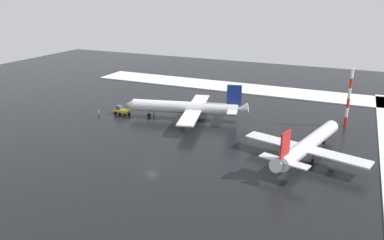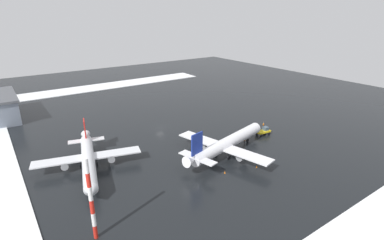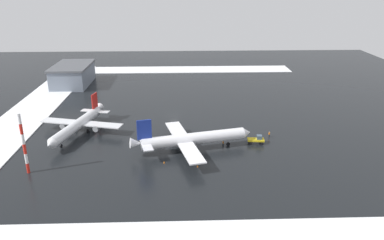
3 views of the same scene
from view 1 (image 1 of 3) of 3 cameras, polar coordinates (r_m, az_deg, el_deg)
The scene contains 11 objects.
ground_plane at distance 76.06m, azimuth -6.21°, elevation -6.61°, with size 240.00×240.00×0.00m, color black.
snow_bank_right at distance 134.78m, azimuth 8.18°, elevation 4.79°, with size 14.00×116.00×0.27m, color white.
airplane_parked_starboard at distance 100.23m, azimuth -0.73°, elevation 1.92°, with size 28.00×33.38×10.02m.
airplane_parked_portside at distance 80.48m, azimuth 17.30°, elevation -3.56°, with size 30.58×25.68×9.21m.
pushback_tug at distance 106.66m, azimuth -10.72°, elevation 1.50°, with size 2.58×4.74×2.50m.
ground_crew_mid_apron at distance 102.89m, azimuth -5.85°, elevation 0.91°, with size 0.36×0.36×1.71m.
ground_crew_near_tug at distance 106.07m, azimuth -14.05°, elevation 0.98°, with size 0.36×0.36×1.71m.
ground_crew_by_nose_gear at distance 91.54m, azimuth -0.90°, elevation -1.31°, with size 0.36×0.36×1.71m.
antenna_mast at distance 101.39m, azimuth 22.78°, elevation 3.11°, with size 0.70×0.70×15.11m.
traffic_cone_near_nose at distance 105.14m, azimuth 4.43°, elevation 0.95°, with size 0.36×0.36×0.55m, color orange.
traffic_cone_mid_line at distance 110.13m, azimuth 0.76°, elevation 1.85°, with size 0.36×0.36×0.55m, color orange.
Camera 1 is at (-58.96, -35.22, 32.69)m, focal length 35.00 mm.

